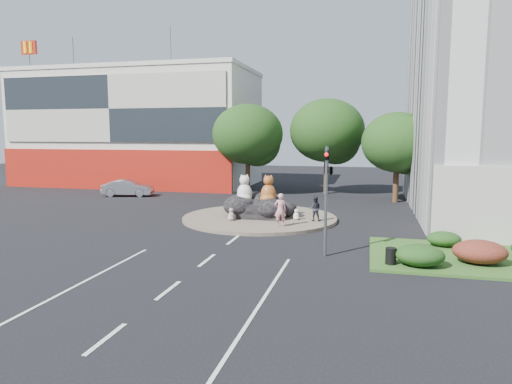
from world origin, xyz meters
TOP-DOWN VIEW (x-y plane):
  - ground at (0.00, 0.00)m, footprint 120.00×120.00m
  - roundabout_island at (0.00, 10.00)m, footprint 10.00×10.00m
  - rock_plinth at (0.00, 10.00)m, footprint 3.20×2.60m
  - shophouse_block at (-18.00, 27.91)m, footprint 25.20×12.30m
  - grass_verge at (12.00, 3.00)m, footprint 10.00×6.00m
  - tree_left at (-3.93, 22.06)m, footprint 6.46×6.46m
  - tree_mid at (3.07, 24.06)m, footprint 6.84×6.84m
  - tree_right at (9.07, 20.06)m, footprint 5.70×5.70m
  - hedge_near_green at (9.00, 1.00)m, footprint 2.00×1.60m
  - hedge_red at (11.50, 2.00)m, footprint 2.20×1.76m
  - hedge_back_green at (10.50, 4.80)m, footprint 1.60×1.28m
  - traffic_light at (5.10, 2.00)m, footprint 0.44×1.24m
  - street_lamp at (12.82, 8.00)m, footprint 2.34×0.22m
  - cat_white at (-0.95, 9.77)m, footprint 1.15×1.00m
  - cat_tabby at (0.62, 9.87)m, footprint 1.15×1.00m
  - kitten_calico at (-1.40, 8.27)m, footprint 0.61×0.58m
  - kitten_white at (2.50, 9.48)m, footprint 0.57×0.56m
  - pedestrian_pink at (1.91, 7.24)m, footprint 0.82×0.68m
  - pedestrian_dark at (3.68, 9.33)m, footprint 0.79×0.63m
  - parked_car at (-14.08, 18.04)m, footprint 4.69×2.46m
  - litter_bin at (7.85, 0.96)m, footprint 0.53×0.53m

SIDE VIEW (x-z plane):
  - ground at x=0.00m, z-range 0.00..0.00m
  - grass_verge at x=12.00m, z-range 0.00..0.12m
  - roundabout_island at x=0.00m, z-range 0.00..0.20m
  - litter_bin at x=7.85m, z-range 0.12..0.82m
  - hedge_back_green at x=10.50m, z-range 0.12..0.84m
  - kitten_white at x=2.50m, z-range 0.20..0.91m
  - hedge_near_green at x=9.00m, z-range 0.12..1.02m
  - kitten_calico at x=-1.40m, z-range 0.20..1.01m
  - hedge_red at x=11.50m, z-range 0.12..1.11m
  - rock_plinth at x=0.00m, z-range 0.20..1.10m
  - parked_car at x=-14.08m, z-range 0.00..1.47m
  - pedestrian_dark at x=3.68m, z-range 0.20..1.73m
  - pedestrian_pink at x=1.91m, z-range 0.20..2.14m
  - cat_white at x=-0.95m, z-range 1.10..2.99m
  - cat_tabby at x=0.62m, z-range 1.10..3.00m
  - traffic_light at x=5.10m, z-range 1.12..6.12m
  - street_lamp at x=12.82m, z-range 0.52..8.58m
  - tree_right at x=9.07m, z-range 0.98..8.28m
  - tree_left at x=-3.93m, z-range 1.11..9.38m
  - tree_mid at x=3.07m, z-range 1.18..9.94m
  - shophouse_block at x=-18.00m, z-range -2.52..14.88m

